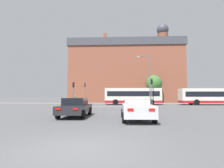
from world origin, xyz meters
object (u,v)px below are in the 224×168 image
Objects in this scene: car_roadster_right at (137,109)px; traffic_light_near_right at (152,88)px; car_saloon_left at (75,107)px; bus_crossing_trailing at (215,96)px; bus_crossing_lead at (133,96)px; street_lamp_junction at (148,75)px; traffic_light_far_left at (85,90)px; traffic_light_near_left at (73,90)px; pedestrian_waiting at (106,99)px; pedestrian_walking_east at (75,98)px.

traffic_light_near_right is at bearing 75.33° from car_roadster_right.
car_saloon_left is at bearing -121.75° from traffic_light_near_right.
bus_crossing_trailing is at bearing 24.23° from traffic_light_near_right.
street_lamp_junction is (2.28, -3.23, 3.43)m from bus_crossing_lead.
bus_crossing_lead is at bearing -30.22° from traffic_light_far_left.
traffic_light_near_left is at bearing 105.68° from car_saloon_left.
traffic_light_near_right is 17.13m from traffic_light_far_left.
bus_crossing_lead is 2.69× the size of traffic_light_near_left.
traffic_light_near_left is 2.19× the size of pedestrian_waiting.
bus_crossing_lead reaches higher than car_saloon_left.
traffic_light_far_left is 2.60× the size of pedestrian_waiting.
traffic_light_near_left is (-24.19, -4.84, 0.99)m from bus_crossing_trailing.
pedestrian_walking_east is at bearing -104.70° from bus_crossing_trailing.
bus_crossing_lead is at bearing -97.88° from pedestrian_waiting.
car_saloon_left is 0.44× the size of bus_crossing_lead.
bus_crossing_trailing is 2.94× the size of traffic_light_near_right.
bus_crossing_trailing is at bearing 88.52° from bus_crossing_lead.
pedestrian_walking_east is at bearing 102.92° from traffic_light_near_left.
street_lamp_junction is (-12.27, -2.85, 3.48)m from bus_crossing_trailing.
pedestrian_waiting is at bearing -138.96° from bus_crossing_lead.
bus_crossing_lead reaches higher than car_roadster_right.
car_roadster_right is (4.48, -1.60, -0.03)m from car_saloon_left.
pedestrian_waiting is (4.19, 11.47, -1.54)m from traffic_light_near_left.
traffic_light_far_left is (-10.08, 5.87, 1.37)m from bus_crossing_lead.
traffic_light_near_left reaches higher than car_roadster_right.
pedestrian_walking_east is (-14.65, 9.92, -4.01)m from street_lamp_junction.
bus_crossing_lead is 5.24m from street_lamp_junction.
street_lamp_junction reaches higher than traffic_light_far_left.
pedestrian_waiting is at bearing 159.17° from pedestrian_walking_east.
traffic_light_near_left is at bearing -78.68° from bus_crossing_trailing.
pedestrian_waiting reaches higher than car_roadster_right.
car_saloon_left is 4.75m from car_roadster_right.
traffic_light_far_left reaches higher than traffic_light_near_left.
pedestrian_walking_east is (-6.66, 25.67, 0.31)m from car_saloon_left.
car_roadster_right is at bearing -3.43° from bus_crossing_lead.
street_lamp_junction reaches higher than pedestrian_walking_east.
traffic_light_near_right reaches higher than pedestrian_walking_east.
street_lamp_junction is 18.14m from pedestrian_walking_east.
traffic_light_far_left is (-24.63, 6.25, 1.42)m from bus_crossing_trailing.
traffic_light_far_left is 0.53× the size of street_lamp_junction.
car_saloon_left is 1.00× the size of traffic_light_far_left.
traffic_light_far_left reaches higher than car_saloon_left.
car_roadster_right is 15.34m from traffic_light_near_right.
bus_crossing_trailing is at bearing 42.33° from car_saloon_left.
bus_crossing_trailing reaches higher than pedestrian_waiting.
traffic_light_near_left is 12.34m from street_lamp_junction.
street_lamp_junction is at bearing -76.90° from bus_crossing_trailing.
bus_crossing_lead is at bearing 112.63° from traffic_light_near_right.
bus_crossing_lead is at bearing 73.02° from car_saloon_left.
street_lamp_junction reaches higher than car_saloon_left.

